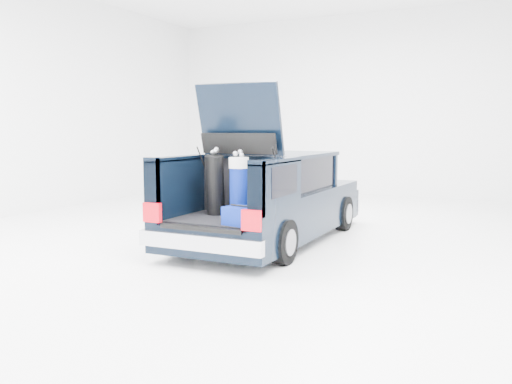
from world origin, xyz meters
The scene contains 6 objects.
ground centered at (0.00, 0.00, 0.00)m, with size 14.00×14.00×0.00m, color white.
car centered at (0.00, 0.11, 0.67)m, with size 1.87×4.65×2.47m.
red_suitcase centered at (0.44, -1.09, 0.86)m, with size 0.39×0.34×0.56m.
black_golf_bag centered at (-0.26, -1.31, 1.03)m, with size 0.36×0.42×0.96m.
blue_golf_bag centered at (0.11, -1.29, 1.03)m, with size 0.36×0.36×0.94m.
blue_duffel centered at (0.50, -1.90, 0.72)m, with size 0.55×0.42×0.26m.
Camera 1 is at (3.60, -7.98, 1.81)m, focal length 38.00 mm.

